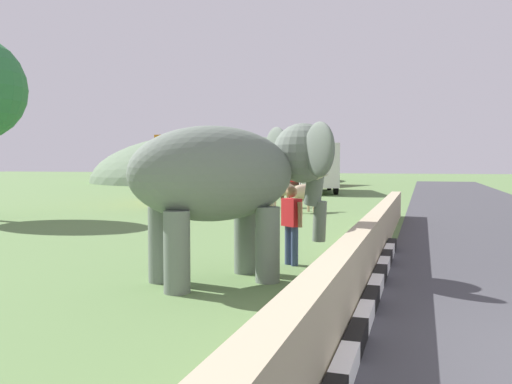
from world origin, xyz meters
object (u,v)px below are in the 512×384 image
at_px(person_handler, 292,221).
at_px(bus_orange, 193,165).
at_px(bus_white, 317,164).
at_px(cow_mid, 285,185).
at_px(elephant, 232,176).
at_px(bus_red, 307,164).
at_px(cow_near, 281,190).
at_px(cow_far, 305,192).

bearing_deg(person_handler, bus_orange, 30.75).
distance_m(bus_white, cow_mid, 8.59).
relative_size(elephant, person_handler, 2.32).
distance_m(elephant, bus_white, 30.06).
height_order(bus_red, cow_near, bus_red).
xyz_separation_m(elephant, bus_red, (40.67, 7.36, 0.18)).
xyz_separation_m(bus_white, cow_far, (-16.28, -2.65, -1.21)).
bearing_deg(cow_mid, person_handler, -165.21).
bearing_deg(elephant, bus_white, 8.12).
height_order(elephant, cow_mid, elephant).
xyz_separation_m(elephant, bus_orange, (17.64, 8.79, 0.18)).
xyz_separation_m(elephant, person_handler, (1.70, -0.69, -0.98)).
bearing_deg(bus_white, bus_orange, 159.44).
relative_size(elephant, cow_near, 2.34).
bearing_deg(person_handler, cow_near, 15.89).
distance_m(person_handler, bus_white, 28.52).
relative_size(bus_red, cow_mid, 4.87).
bearing_deg(bus_red, bus_orange, 176.45).
bearing_deg(cow_mid, cow_near, -167.90).
bearing_deg(cow_mid, bus_white, -1.52).
relative_size(bus_orange, cow_near, 5.18).
distance_m(bus_orange, bus_red, 23.08).
height_order(elephant, bus_red, bus_red).
relative_size(elephant, bus_red, 0.41).
bearing_deg(bus_red, elephant, -169.74).
distance_m(bus_orange, cow_near, 6.05).
bearing_deg(bus_white, cow_near, -175.98).
bearing_deg(cow_mid, bus_orange, 129.92).
distance_m(cow_near, cow_mid, 5.84).
xyz_separation_m(bus_orange, bus_white, (12.12, -4.55, 0.00)).
height_order(bus_orange, bus_red, same).
distance_m(person_handler, cow_near, 14.39).
xyz_separation_m(bus_orange, cow_near, (-2.10, -5.54, -1.21)).
bearing_deg(cow_mid, bus_red, 8.47).
height_order(bus_orange, cow_mid, bus_orange).
height_order(cow_near, cow_far, same).
distance_m(elephant, bus_red, 41.33).
bearing_deg(cow_near, cow_far, -141.38).
relative_size(bus_white, cow_mid, 5.03).
distance_m(cow_mid, cow_far, 8.29).
bearing_deg(elephant, cow_mid, 11.88).
relative_size(person_handler, cow_mid, 0.87).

